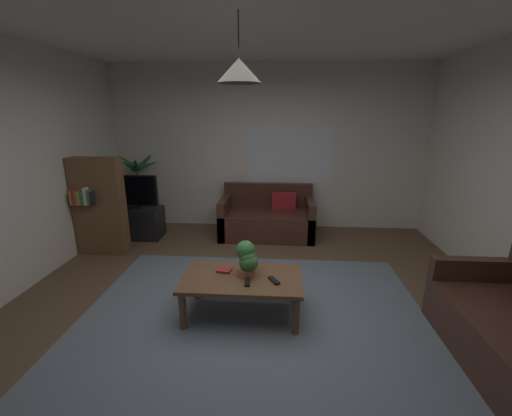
{
  "coord_description": "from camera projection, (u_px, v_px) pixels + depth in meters",
  "views": [
    {
      "loc": [
        0.23,
        -2.94,
        1.99
      ],
      "look_at": [
        0.0,
        0.3,
        1.05
      ],
      "focal_mm": 23.21,
      "sensor_mm": 36.0,
      "label": 1
    }
  ],
  "objects": [
    {
      "name": "floor",
      "position": [
        254.0,
        315.0,
        3.38
      ],
      "size": [
        5.37,
        5.61,
        0.02
      ],
      "primitive_type": "cube",
      "color": "brown",
      "rests_on": "ground"
    },
    {
      "name": "tv_stand",
      "position": [
        134.0,
        223.0,
        5.43
      ],
      "size": [
        0.9,
        0.44,
        0.5
      ],
      "primitive_type": "cube",
      "color": "black",
      "rests_on": "ground"
    },
    {
      "name": "tv",
      "position": [
        130.0,
        191.0,
        5.26
      ],
      "size": [
        0.88,
        0.16,
        0.54
      ],
      "color": "black",
      "rests_on": "tv_stand"
    },
    {
      "name": "rug",
      "position": [
        252.0,
        326.0,
        3.19
      ],
      "size": [
        3.49,
        3.09,
        0.01
      ],
      "primitive_type": "cube",
      "color": "slate",
      "rests_on": "ground"
    },
    {
      "name": "potted_plant_on_table",
      "position": [
        247.0,
        258.0,
        3.27
      ],
      "size": [
        0.23,
        0.23,
        0.36
      ],
      "color": "#B77051",
      "rests_on": "coffee_table"
    },
    {
      "name": "potted_palm_corner",
      "position": [
        140.0,
        194.0,
        5.86
      ],
      "size": [
        0.73,
        0.71,
        1.41
      ],
      "color": "brown",
      "rests_on": "ground"
    },
    {
      "name": "ceiling",
      "position": [
        253.0,
        7.0,
        2.61
      ],
      "size": [
        5.37,
        5.61,
        0.02
      ],
      "primitive_type": "cube",
      "color": "white"
    },
    {
      "name": "remote_on_table_0",
      "position": [
        274.0,
        280.0,
        3.19
      ],
      "size": [
        0.12,
        0.16,
        0.02
      ],
      "primitive_type": "cube",
      "rotation": [
        0.0,
        0.0,
        3.67
      ],
      "color": "black",
      "rests_on": "coffee_table"
    },
    {
      "name": "coffee_table",
      "position": [
        242.0,
        282.0,
        3.29
      ],
      "size": [
        1.18,
        0.67,
        0.42
      ],
      "color": "brown",
      "rests_on": "ground"
    },
    {
      "name": "remote_on_table_1",
      "position": [
        247.0,
        282.0,
        3.16
      ],
      "size": [
        0.06,
        0.16,
        0.02
      ],
      "primitive_type": "cube",
      "rotation": [
        0.0,
        0.0,
        3.2
      ],
      "color": "black",
      "rests_on": "coffee_table"
    },
    {
      "name": "book_on_table_0",
      "position": [
        224.0,
        270.0,
        3.39
      ],
      "size": [
        0.16,
        0.13,
        0.03
      ],
      "primitive_type": "cube",
      "rotation": [
        0.0,
        0.0,
        -0.17
      ],
      "color": "#B22D2D",
      "rests_on": "coffee_table"
    },
    {
      "name": "couch_under_window",
      "position": [
        267.0,
        219.0,
        5.52
      ],
      "size": [
        1.52,
        0.85,
        0.82
      ],
      "color": "#47281E",
      "rests_on": "ground"
    },
    {
      "name": "bookshelf_corner",
      "position": [
        99.0,
        206.0,
        4.7
      ],
      "size": [
        0.7,
        0.31,
        1.4
      ],
      "color": "brown",
      "rests_on": "ground"
    },
    {
      "name": "pendant_lamp",
      "position": [
        239.0,
        71.0,
        2.75
      ],
      "size": [
        0.38,
        0.38,
        0.55
      ],
      "color": "black"
    },
    {
      "name": "window_pane",
      "position": [
        289.0,
        156.0,
        5.69
      ],
      "size": [
        1.43,
        0.01,
        0.95
      ],
      "primitive_type": "cube",
      "color": "white"
    },
    {
      "name": "wall_back",
      "position": [
        267.0,
        149.0,
        5.71
      ],
      "size": [
        5.49,
        0.06,
        2.78
      ],
      "primitive_type": "cube",
      "color": "silver",
      "rests_on": "ground"
    }
  ]
}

